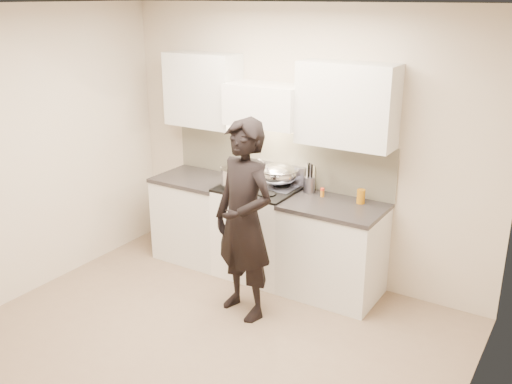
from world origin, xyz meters
TOP-DOWN VIEW (x-y plane):
  - ground_plane at (0.00, 0.00)m, footprint 4.00×4.00m
  - room_shell at (-0.06, 0.37)m, footprint 4.04×3.54m
  - stove at (-0.30, 1.42)m, footprint 0.76×0.65m
  - counter_right at (0.53, 1.43)m, footprint 0.92×0.67m
  - counter_left at (-1.08, 1.43)m, footprint 0.82×0.67m
  - wok at (-0.16, 1.57)m, footprint 0.41×0.51m
  - stock_pot at (-0.50, 1.30)m, footprint 0.38×0.32m
  - utensil_crock at (0.17, 1.62)m, footprint 0.11×0.11m
  - spice_jar at (0.33, 1.56)m, footprint 0.04×0.04m
  - oil_glass at (0.72, 1.58)m, footprint 0.08×0.08m
  - person at (0.00, 0.69)m, footprint 0.75×0.59m

SIDE VIEW (x-z plane):
  - ground_plane at x=0.00m, z-range 0.00..0.00m
  - counter_right at x=0.53m, z-range 0.00..0.92m
  - counter_left at x=-1.08m, z-range 0.00..0.92m
  - stove at x=-0.30m, z-range 0.00..0.95m
  - person at x=0.00m, z-range 0.00..1.80m
  - spice_jar at x=0.33m, z-range 0.92..1.01m
  - oil_glass at x=0.72m, z-range 0.92..1.05m
  - utensil_crock at x=0.17m, z-range 0.86..1.16m
  - stock_pot at x=-0.50m, z-range 0.96..1.14m
  - wok at x=-0.16m, z-range 0.90..1.24m
  - room_shell at x=-0.06m, z-range 0.25..2.95m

